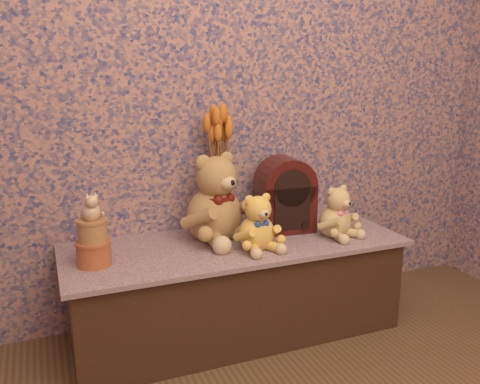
% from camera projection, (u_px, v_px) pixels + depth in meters
% --- Properties ---
extents(display_shelf, '(1.49, 0.56, 0.43)m').
position_uv_depth(display_shelf, '(236.00, 288.00, 2.26)').
color(display_shelf, '#34476B').
rests_on(display_shelf, ground).
extents(teddy_large, '(0.44, 0.48, 0.42)m').
position_uv_depth(teddy_large, '(214.00, 193.00, 2.21)').
color(teddy_large, '#A36D3F').
rests_on(teddy_large, display_shelf).
extents(teddy_medium, '(0.22, 0.26, 0.26)m').
position_uv_depth(teddy_medium, '(257.00, 219.00, 2.10)').
color(teddy_medium, gold).
rests_on(teddy_medium, display_shelf).
extents(teddy_small, '(0.26, 0.28, 0.25)m').
position_uv_depth(teddy_small, '(336.00, 209.00, 2.27)').
color(teddy_small, tan).
rests_on(teddy_small, display_shelf).
extents(cathedral_radio, '(0.27, 0.21, 0.35)m').
position_uv_depth(cathedral_radio, '(285.00, 194.00, 2.34)').
color(cathedral_radio, '#390D0A').
rests_on(cathedral_radio, display_shelf).
extents(ceramic_vase, '(0.16, 0.16, 0.20)m').
position_uv_depth(ceramic_vase, '(220.00, 213.00, 2.29)').
color(ceramic_vase, tan).
rests_on(ceramic_vase, display_shelf).
extents(dried_stalks, '(0.22, 0.22, 0.37)m').
position_uv_depth(dried_stalks, '(219.00, 151.00, 2.22)').
color(dried_stalks, orange).
rests_on(dried_stalks, ceramic_vase).
extents(biscuit_tin_lower, '(0.17, 0.17, 0.10)m').
position_uv_depth(biscuit_tin_lower, '(94.00, 253.00, 1.94)').
color(biscuit_tin_lower, '#CF823C').
rests_on(biscuit_tin_lower, display_shelf).
extents(biscuit_tin_upper, '(0.14, 0.14, 0.09)m').
position_uv_depth(biscuit_tin_upper, '(92.00, 231.00, 1.92)').
color(biscuit_tin_upper, '#DCB460').
rests_on(biscuit_tin_upper, biscuit_tin_lower).
extents(cat_figurine, '(0.09, 0.10, 0.12)m').
position_uv_depth(cat_figurine, '(91.00, 205.00, 1.89)').
color(cat_figurine, silver).
rests_on(cat_figurine, biscuit_tin_upper).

